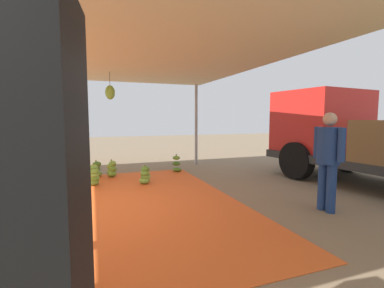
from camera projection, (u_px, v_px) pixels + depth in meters
The scene contains 14 objects.
ground_plane at pixel (244, 192), 6.07m from camera, with size 40.00×40.00×0.00m, color #7F6B51.
tarp_orange at pixel (103, 207), 5.05m from camera, with size 6.08×5.03×0.01m, color #E05B23.
tent_canopy at pixel (93, 52), 4.77m from camera, with size 8.00×7.00×2.87m.
banana_bunch_0 at pixel (94, 176), 6.61m from camera, with size 0.36×0.35×0.55m.
banana_bunch_1 at pixel (145, 176), 6.76m from camera, with size 0.34×0.35×0.48m.
banana_bunch_2 at pixel (63, 173), 7.17m from camera, with size 0.36×0.34×0.46m.
banana_bunch_4 at pixel (96, 170), 7.57m from camera, with size 0.33×0.33×0.48m.
banana_bunch_5 at pixel (35, 238), 3.14m from camera, with size 0.42×0.42×0.59m.
banana_bunch_6 at pixel (177, 164), 8.35m from camera, with size 0.38×0.38×0.54m.
banana_bunch_7 at pixel (112, 169), 7.59m from camera, with size 0.35×0.34×0.49m.
banana_bunch_8 at pixel (67, 277), 2.43m from camera, with size 0.36×0.36×0.51m.
banana_bunch_9 at pixel (17, 206), 4.39m from camera, with size 0.44×0.42×0.49m.
worker_1 at pixel (328, 154), 4.73m from camera, with size 0.64×0.39×1.74m.
speaker_stack at pixel (27, 282), 0.99m from camera, with size 0.52×0.46×2.08m.
Camera 1 is at (5.18, -0.14, 1.64)m, focal length 25.49 mm.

